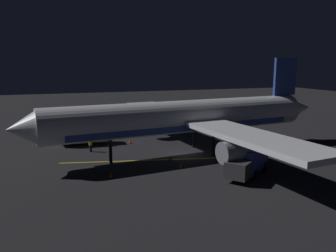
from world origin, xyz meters
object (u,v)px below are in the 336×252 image
object	(u,v)px
airliner	(189,118)
traffic_cone_near_right	(171,158)
baggage_truck	(84,135)
catering_truck	(248,161)
ground_crew_worker	(90,145)
traffic_cone_under_wing	(111,175)
traffic_cone_far	(181,165)
traffic_cone_near_left	(130,141)

from	to	relation	value
airliner	traffic_cone_near_right	xyz separation A→B (m)	(-2.03, 2.99, -4.05)
airliner	baggage_truck	bearing A→B (deg)	52.73
catering_truck	ground_crew_worker	world-z (taller)	catering_truck
ground_crew_worker	traffic_cone_under_wing	bearing A→B (deg)	-176.20
airliner	ground_crew_worker	distance (m)	12.36
catering_truck	traffic_cone_under_wing	world-z (taller)	catering_truck
traffic_cone_near_right	traffic_cone_far	size ratio (longest dim) A/B	1.00
airliner	traffic_cone_far	distance (m)	6.98
ground_crew_worker	traffic_cone_under_wing	world-z (taller)	ground_crew_worker
catering_truck	traffic_cone_far	bearing A→B (deg)	51.42
traffic_cone_under_wing	traffic_cone_near_right	bearing A→B (deg)	-63.73
airliner	traffic_cone_near_left	world-z (taller)	airliner
baggage_truck	traffic_cone_under_wing	xyz separation A→B (m)	(-14.28, -1.10, -0.99)
airliner	catering_truck	size ratio (longest dim) A/B	6.25
traffic_cone_near_right	airliner	bearing A→B (deg)	-55.76
traffic_cone_near_left	catering_truck	bearing A→B (deg)	-154.60
traffic_cone_near_left	traffic_cone_far	distance (m)	12.52
traffic_cone_near_left	ground_crew_worker	bearing A→B (deg)	116.61
ground_crew_worker	traffic_cone_far	world-z (taller)	ground_crew_worker
traffic_cone_under_wing	traffic_cone_far	size ratio (longest dim) A/B	1.00
ground_crew_worker	traffic_cone_near_right	world-z (taller)	ground_crew_worker
baggage_truck	traffic_cone_near_right	xyz separation A→B (m)	(-10.69, -8.38, -0.99)
baggage_truck	catering_truck	world-z (taller)	catering_truck
airliner	traffic_cone_under_wing	bearing A→B (deg)	118.72
traffic_cone_near_left	traffic_cone_near_right	xyz separation A→B (m)	(-9.40, -2.47, 0.00)
catering_truck	traffic_cone_far	size ratio (longest dim) A/B	11.37
traffic_cone_far	traffic_cone_under_wing	bearing A→B (deg)	95.72
traffic_cone_under_wing	traffic_cone_far	xyz separation A→B (m)	(0.74, -7.36, 0.00)
catering_truck	traffic_cone_near_left	bearing A→B (deg)	25.40
ground_crew_worker	traffic_cone_near_right	xyz separation A→B (m)	(-6.64, -7.97, -0.64)
baggage_truck	traffic_cone_near_right	size ratio (longest dim) A/B	11.63
catering_truck	ground_crew_worker	bearing A→B (deg)	44.17
baggage_truck	traffic_cone_near_left	bearing A→B (deg)	-102.29
catering_truck	traffic_cone_under_wing	bearing A→B (deg)	74.63
traffic_cone_far	traffic_cone_near_left	bearing A→B (deg)	11.72
traffic_cone_near_left	traffic_cone_far	size ratio (longest dim) A/B	1.00
traffic_cone_near_left	traffic_cone_near_right	size ratio (longest dim) A/B	1.00
traffic_cone_near_right	traffic_cone_far	world-z (taller)	same
baggage_truck	traffic_cone_near_right	distance (m)	13.62
airliner	catering_truck	distance (m)	9.86
baggage_truck	traffic_cone_under_wing	size ratio (longest dim) A/B	11.63
catering_truck	ground_crew_worker	xyz separation A→B (m)	(13.71, 13.32, -0.46)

